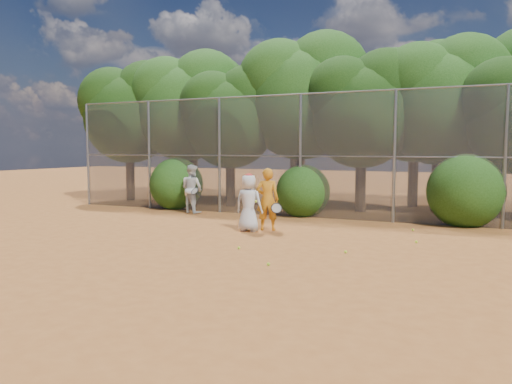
% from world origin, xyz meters
% --- Properties ---
extents(ground, '(80.00, 80.00, 0.00)m').
position_xyz_m(ground, '(0.00, 0.00, 0.00)').
color(ground, '#965221').
rests_on(ground, ground).
extents(fence_back, '(20.05, 0.09, 4.03)m').
position_xyz_m(fence_back, '(-0.12, 6.00, 2.05)').
color(fence_back, gray).
rests_on(fence_back, ground).
extents(tree_0, '(4.38, 3.81, 6.00)m').
position_xyz_m(tree_0, '(-9.44, 8.04, 3.93)').
color(tree_0, black).
rests_on(tree_0, ground).
extents(tree_1, '(4.64, 4.03, 6.35)m').
position_xyz_m(tree_1, '(-6.94, 8.54, 4.16)').
color(tree_1, black).
rests_on(tree_1, ground).
extents(tree_2, '(3.99, 3.47, 5.47)m').
position_xyz_m(tree_2, '(-4.45, 7.83, 3.58)').
color(tree_2, black).
rests_on(tree_2, ground).
extents(tree_3, '(4.89, 4.26, 6.70)m').
position_xyz_m(tree_3, '(-1.94, 8.84, 4.40)').
color(tree_3, black).
rests_on(tree_3, ground).
extents(tree_4, '(4.19, 3.64, 5.73)m').
position_xyz_m(tree_4, '(0.55, 8.24, 3.76)').
color(tree_4, black).
rests_on(tree_4, ground).
extents(tree_5, '(4.51, 3.92, 6.17)m').
position_xyz_m(tree_5, '(3.06, 9.04, 4.05)').
color(tree_5, black).
rests_on(tree_5, ground).
extents(tree_9, '(4.83, 4.20, 6.62)m').
position_xyz_m(tree_9, '(-7.94, 10.84, 4.34)').
color(tree_9, black).
rests_on(tree_9, ground).
extents(tree_10, '(5.15, 4.48, 7.06)m').
position_xyz_m(tree_10, '(-2.93, 11.05, 4.63)').
color(tree_10, black).
rests_on(tree_10, ground).
extents(tree_11, '(4.64, 4.03, 6.35)m').
position_xyz_m(tree_11, '(2.06, 10.64, 4.16)').
color(tree_11, black).
rests_on(tree_11, ground).
extents(bush_0, '(2.00, 2.00, 2.00)m').
position_xyz_m(bush_0, '(-6.00, 6.30, 1.00)').
color(bush_0, '#1B4210').
rests_on(bush_0, ground).
extents(bush_1, '(1.80, 1.80, 1.80)m').
position_xyz_m(bush_1, '(-1.00, 6.30, 0.90)').
color(bush_1, '#1B4210').
rests_on(bush_1, ground).
extents(bush_2, '(2.20, 2.20, 2.20)m').
position_xyz_m(bush_2, '(4.00, 6.30, 1.10)').
color(bush_2, '#1B4210').
rests_on(bush_2, ground).
extents(player_yellow, '(0.88, 0.63, 1.71)m').
position_xyz_m(player_yellow, '(-0.92, 3.08, 0.86)').
color(player_yellow, orange).
rests_on(player_yellow, ground).
extents(player_teen, '(0.78, 0.52, 1.58)m').
position_xyz_m(player_teen, '(-1.31, 2.70, 0.79)').
color(player_teen, silver).
rests_on(player_teen, ground).
extents(player_white, '(0.96, 0.86, 1.69)m').
position_xyz_m(player_white, '(-4.77, 5.40, 0.84)').
color(player_white, silver).
rests_on(player_white, ground).
extents(ball_0, '(0.07, 0.07, 0.07)m').
position_xyz_m(ball_0, '(1.81, 0.96, 0.03)').
color(ball_0, '#BAE529').
rests_on(ball_0, ground).
extents(ball_1, '(0.07, 0.07, 0.07)m').
position_xyz_m(ball_1, '(3.06, 2.79, 0.03)').
color(ball_1, '#BAE529').
rests_on(ball_1, ground).
extents(ball_2, '(0.07, 0.07, 0.07)m').
position_xyz_m(ball_2, '(0.75, -0.78, 0.03)').
color(ball_2, '#BAE529').
rests_on(ball_2, ground).
extents(ball_4, '(0.07, 0.07, 0.07)m').
position_xyz_m(ball_4, '(-0.47, 0.40, 0.03)').
color(ball_4, '#BAE529').
rests_on(ball_4, ground).
extents(ball_5, '(0.07, 0.07, 0.07)m').
position_xyz_m(ball_5, '(2.76, 4.60, 0.03)').
color(ball_5, '#BAE529').
rests_on(ball_5, ground).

